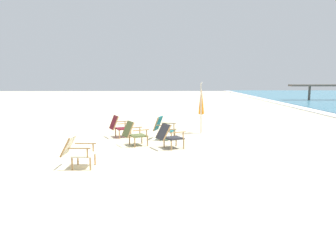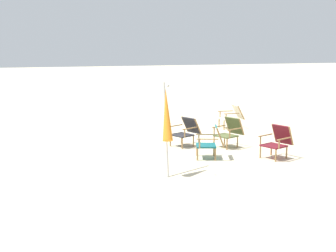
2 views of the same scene
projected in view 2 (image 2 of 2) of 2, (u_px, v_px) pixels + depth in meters
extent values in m
plane|color=beige|center=(204.00, 139.00, 13.80)|extent=(80.00, 80.00, 0.00)
cube|color=#515B33|center=(226.00, 136.00, 12.73)|extent=(0.68, 0.66, 0.04)
cube|color=#515B33|center=(234.00, 126.00, 12.91)|extent=(0.55, 0.44, 0.49)
cylinder|color=olive|center=(227.00, 144.00, 12.44)|extent=(0.04, 0.04, 0.32)
cylinder|color=olive|center=(214.00, 141.00, 12.79)|extent=(0.04, 0.04, 0.32)
cylinder|color=olive|center=(237.00, 142.00, 12.73)|extent=(0.04, 0.04, 0.32)
cylinder|color=olive|center=(224.00, 139.00, 13.07)|extent=(0.04, 0.04, 0.32)
cube|color=olive|center=(234.00, 129.00, 12.50)|extent=(0.27, 0.49, 0.02)
cylinder|color=olive|center=(230.00, 134.00, 12.39)|extent=(0.04, 0.04, 0.22)
cube|color=olive|center=(219.00, 126.00, 12.91)|extent=(0.27, 0.49, 0.02)
cylinder|color=olive|center=(214.00, 131.00, 12.80)|extent=(0.04, 0.04, 0.22)
cylinder|color=olive|center=(242.00, 127.00, 12.73)|extent=(0.15, 0.24, 0.49)
cylinder|color=olive|center=(227.00, 124.00, 13.10)|extent=(0.15, 0.24, 0.49)
cube|color=#28282D|center=(182.00, 135.00, 12.83)|extent=(0.68, 0.66, 0.04)
cube|color=#28282D|center=(191.00, 125.00, 13.04)|extent=(0.57, 0.48, 0.47)
cylinder|color=olive|center=(182.00, 143.00, 12.55)|extent=(0.04, 0.04, 0.32)
cylinder|color=olive|center=(170.00, 140.00, 12.89)|extent=(0.04, 0.04, 0.32)
cylinder|color=olive|center=(193.00, 141.00, 12.84)|extent=(0.04, 0.04, 0.32)
cylinder|color=olive|center=(181.00, 138.00, 13.18)|extent=(0.04, 0.04, 0.32)
cube|color=olive|center=(190.00, 128.00, 12.61)|extent=(0.27, 0.49, 0.02)
cylinder|color=olive|center=(185.00, 133.00, 12.50)|extent=(0.04, 0.04, 0.22)
cube|color=olive|center=(175.00, 126.00, 13.01)|extent=(0.27, 0.49, 0.02)
cylinder|color=olive|center=(170.00, 130.00, 12.90)|extent=(0.04, 0.04, 0.22)
cylinder|color=olive|center=(198.00, 126.00, 12.86)|extent=(0.17, 0.28, 0.47)
cylinder|color=olive|center=(185.00, 124.00, 13.22)|extent=(0.17, 0.28, 0.47)
cube|color=maroon|center=(274.00, 146.00, 11.52)|extent=(0.67, 0.65, 0.04)
cube|color=maroon|center=(282.00, 134.00, 11.69)|extent=(0.55, 0.41, 0.49)
cylinder|color=olive|center=(276.00, 155.00, 11.24)|extent=(0.04, 0.04, 0.32)
cylinder|color=olive|center=(260.00, 152.00, 11.59)|extent=(0.04, 0.04, 0.32)
cylinder|color=olive|center=(287.00, 152.00, 11.51)|extent=(0.04, 0.04, 0.32)
cylinder|color=olive|center=(271.00, 149.00, 11.86)|extent=(0.04, 0.04, 0.32)
cube|color=olive|center=(284.00, 139.00, 11.28)|extent=(0.25, 0.50, 0.02)
cylinder|color=olive|center=(279.00, 144.00, 11.19)|extent=(0.04, 0.04, 0.22)
cube|color=olive|center=(265.00, 135.00, 11.71)|extent=(0.25, 0.50, 0.02)
cylinder|color=olive|center=(261.00, 140.00, 11.61)|extent=(0.04, 0.04, 0.22)
cylinder|color=olive|center=(291.00, 136.00, 11.50)|extent=(0.13, 0.23, 0.50)
cylinder|color=olive|center=(274.00, 133.00, 11.89)|extent=(0.13, 0.23, 0.50)
cube|color=#196066|center=(206.00, 145.00, 11.55)|extent=(0.64, 0.61, 0.04)
cube|color=#196066|center=(220.00, 136.00, 11.50)|extent=(0.54, 0.36, 0.50)
cylinder|color=olive|center=(197.00, 154.00, 11.36)|extent=(0.04, 0.04, 0.32)
cylinder|color=olive|center=(197.00, 150.00, 11.82)|extent=(0.04, 0.04, 0.32)
cylinder|color=olive|center=(215.00, 154.00, 11.35)|extent=(0.04, 0.04, 0.32)
cylinder|color=olive|center=(214.00, 150.00, 11.81)|extent=(0.04, 0.04, 0.32)
cube|color=olive|center=(208.00, 139.00, 11.24)|extent=(0.19, 0.51, 0.02)
cylinder|color=olive|center=(200.00, 144.00, 11.26)|extent=(0.04, 0.04, 0.22)
cube|color=olive|center=(206.00, 135.00, 11.79)|extent=(0.19, 0.51, 0.02)
cylinder|color=olive|center=(199.00, 139.00, 11.81)|extent=(0.04, 0.04, 0.22)
cylinder|color=olive|center=(220.00, 138.00, 11.25)|extent=(0.11, 0.23, 0.50)
cylinder|color=olive|center=(219.00, 134.00, 11.75)|extent=(0.11, 0.23, 0.50)
cube|color=beige|center=(228.00, 119.00, 15.45)|extent=(0.53, 0.50, 0.04)
cube|color=beige|center=(238.00, 112.00, 15.50)|extent=(0.50, 0.29, 0.48)
cylinder|color=olive|center=(224.00, 125.00, 15.21)|extent=(0.04, 0.04, 0.32)
cylinder|color=olive|center=(219.00, 123.00, 15.65)|extent=(0.04, 0.04, 0.32)
cylinder|color=olive|center=(236.00, 125.00, 15.31)|extent=(0.04, 0.04, 0.32)
cylinder|color=olive|center=(231.00, 122.00, 15.75)|extent=(0.04, 0.04, 0.32)
cube|color=olive|center=(232.00, 114.00, 15.15)|extent=(0.05, 0.53, 0.02)
cylinder|color=olive|center=(226.00, 117.00, 15.12)|extent=(0.04, 0.04, 0.22)
cube|color=olive|center=(225.00, 111.00, 15.68)|extent=(0.05, 0.53, 0.02)
cylinder|color=olive|center=(220.00, 115.00, 15.66)|extent=(0.04, 0.04, 0.22)
cylinder|color=olive|center=(241.00, 113.00, 15.25)|extent=(0.05, 0.28, 0.48)
cylinder|color=olive|center=(235.00, 111.00, 15.74)|extent=(0.05, 0.28, 0.48)
cylinder|color=#B7B2A8|center=(166.00, 129.00, 10.20)|extent=(0.80, 0.17, 1.97)
cone|color=orange|center=(167.00, 114.00, 10.01)|extent=(0.65, 0.31, 1.16)
sphere|color=#B7B2A8|center=(168.00, 86.00, 9.65)|extent=(0.06, 0.06, 0.06)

